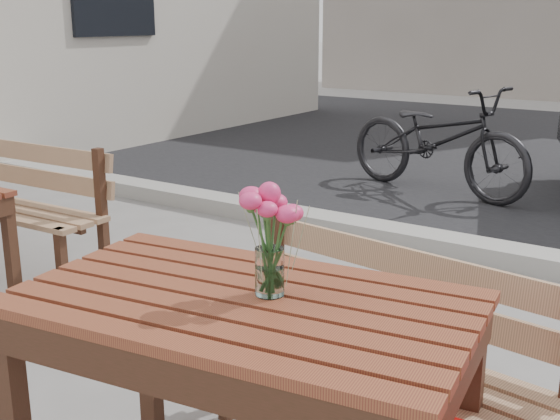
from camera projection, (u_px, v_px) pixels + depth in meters
name	position (u px, v px, depth m)	size (l,w,h in m)	color
main_table	(244.00, 339.00, 1.93)	(1.32, 0.88, 0.76)	maroon
main_bench	(390.00, 330.00, 2.36)	(1.30, 0.54, 0.78)	#8F684A
main_vase	(269.00, 226.00, 1.86)	(0.17, 0.17, 0.31)	white
second_bench	(17.00, 192.00, 4.12)	(1.35, 0.45, 0.83)	#8F684A
bicycle	(438.00, 139.00, 6.11)	(0.63, 1.81, 0.95)	black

